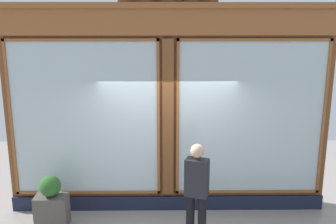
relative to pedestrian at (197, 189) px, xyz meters
The scene contains 4 objects.
shop_facade 1.66m from the pedestrian, 70.16° to the right, with size 6.05×0.42×4.32m.
pedestrian is the anchor object (origin of this frame).
planter_box 2.63m from the pedestrian, 11.49° to the right, with size 0.56×0.36×0.58m, color #4C4742.
planter_shrub 2.55m from the pedestrian, 11.49° to the right, with size 0.37×0.37×0.37m, color #285623.
Camera 1 is at (0.08, 6.91, 3.64)m, focal length 41.97 mm.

